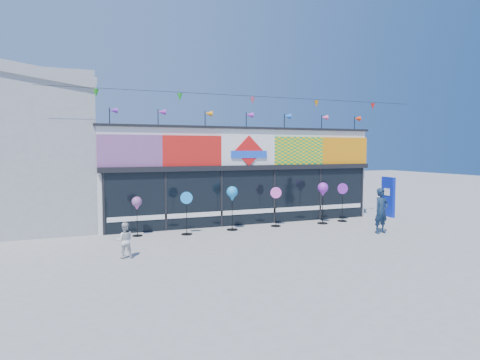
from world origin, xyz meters
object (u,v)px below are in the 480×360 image
blue_sign (388,197)px  spinner_2 (232,195)px  spinner_1 (187,212)px  child (125,240)px  spinner_5 (342,201)px  spinner_3 (276,206)px  spinner_0 (137,204)px  spinner_4 (323,191)px  adult_man (381,211)px

blue_sign → spinner_2: blue_sign is taller
spinner_1 → child: spinner_1 is taller
spinner_1 → spinner_2: size_ratio=0.92×
blue_sign → child: 12.96m
blue_sign → child: bearing=-157.4°
blue_sign → spinner_5: (-2.84, -0.37, -0.05)m
blue_sign → spinner_3: 6.13m
blue_sign → spinner_0: size_ratio=1.29×
spinner_1 → blue_sign: bearing=3.8°
spinner_2 → spinner_5: (5.23, 0.10, -0.49)m
spinner_3 → child: size_ratio=1.55×
spinner_0 → spinner_2: spinner_2 is taller
spinner_0 → spinner_4: size_ratio=0.82×
child → blue_sign: bearing=-158.4°
blue_sign → spinner_5: 2.86m
spinner_5 → child: spinner_5 is taller
spinner_3 → adult_man: (3.02, -2.78, -0.00)m
adult_man → child: (-9.42, -0.17, -0.33)m
spinner_0 → spinner_2: (3.62, -0.21, 0.22)m
spinner_3 → spinner_5: 3.27m
spinner_0 → spinner_1: spinner_1 is taller
blue_sign → spinner_1: size_ratio=1.17×
spinner_1 → spinner_3: (3.84, 0.28, 0.01)m
spinner_0 → child: 3.25m
spinner_5 → adult_man: bearing=-95.2°
child → spinner_4: bearing=-155.3°
spinner_5 → spinner_0: bearing=179.3°
spinner_1 → adult_man: adult_man is taller
adult_man → spinner_3: bearing=130.2°
spinner_2 → spinner_4: (4.09, -0.08, 0.03)m
spinner_0 → child: spinner_0 is taller
adult_man → spinner_1: bearing=152.9°
spinner_2 → child: bearing=-147.2°
blue_sign → spinner_4: bearing=-164.5°
spinner_0 → adult_man: adult_man is taller
spinner_5 → child: 10.13m
spinner_5 → child: size_ratio=1.61×
spinner_2 → spinner_5: bearing=1.1°
spinner_4 → adult_man: spinner_4 is taller
spinner_5 → adult_man: adult_man is taller
blue_sign → spinner_0: (-11.69, -0.25, 0.22)m
blue_sign → adult_man: blue_sign is taller
blue_sign → spinner_4: blue_sign is taller
spinner_4 → blue_sign: bearing=7.8°
spinner_3 → child: 7.06m
spinner_0 → spinner_5: bearing=-0.7°
spinner_0 → adult_man: (8.59, -2.91, -0.31)m
spinner_1 → spinner_2: spinner_2 is taller
spinner_2 → spinner_3: bearing=2.5°
spinner_0 → spinner_2: 3.64m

